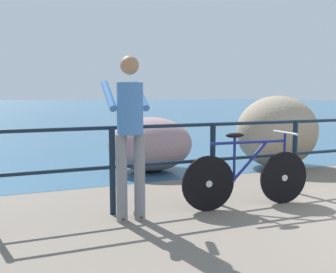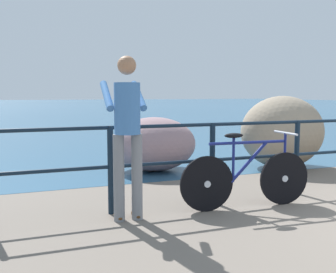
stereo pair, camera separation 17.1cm
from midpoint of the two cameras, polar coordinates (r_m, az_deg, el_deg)
name	(u,v)px [view 1 (the left image)]	position (r m, az deg, el deg)	size (l,w,h in m)	color
ground_plane	(85,119)	(23.11, -12.04, 2.49)	(120.00, 120.00, 0.10)	#6B6056
sea_surface	(40,105)	(50.95, -18.02, 4.32)	(120.00, 90.00, 0.01)	#2D5675
promenade_railing	(330,145)	(6.19, 21.61, -1.20)	(9.18, 0.07, 1.02)	black
bicycle	(248,176)	(4.92, 10.42, -5.56)	(1.70, 0.48, 0.92)	black
person_at_railing	(130,130)	(4.28, -6.67, 0.92)	(0.47, 0.65, 1.78)	slate
breakwater_boulder_main	(277,131)	(7.74, 14.83, 0.70)	(1.60, 1.35, 1.34)	gray
breakwater_boulder_left	(150,144)	(7.11, -3.24, -1.10)	(1.52, 1.35, 0.97)	gray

